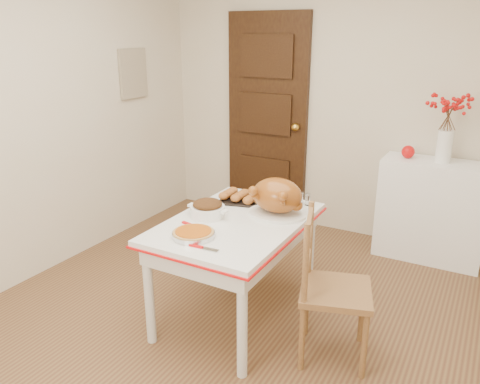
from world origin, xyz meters
The scene contains 18 objects.
floor centered at (0.00, 0.00, 0.00)m, with size 3.50×4.00×0.00m, color #54311F.
wall_back centered at (0.00, 2.00, 1.25)m, with size 3.50×0.00×2.50m, color beige.
wall_left centered at (-1.75, 0.00, 1.25)m, with size 0.00×4.00×2.50m, color beige.
door_back centered at (-0.70, 1.97, 1.03)m, with size 0.85×0.06×2.06m, color black.
photo_board centered at (-1.73, 1.20, 1.50)m, with size 0.03×0.35×0.45m, color tan.
sideboard centered at (0.95, 1.78, 0.43)m, with size 0.86×0.38×0.86m, color white.
kitchen_table centered at (-0.05, 0.18, 0.35)m, with size 0.81×1.19×0.71m, color white, non-canonical shape.
chair_oak centered at (0.66, 0.10, 0.46)m, with size 0.40×0.40×0.91m, color olive, non-canonical shape.
berry_vase centered at (0.98, 1.78, 1.13)m, with size 0.28×0.28×0.55m, color white, non-canonical shape.
apple centered at (0.71, 1.78, 0.91)m, with size 0.11×0.11×0.11m, color red.
turkey_platter centered at (0.14, 0.40, 0.84)m, with size 0.40×0.32×0.25m, color brown, non-canonical shape.
pumpkin_pie centered at (-0.14, -0.17, 0.74)m, with size 0.26×0.26×0.05m, color #AA4B0B.
stuffing_dish centered at (-0.25, 0.16, 0.77)m, with size 0.29×0.23×0.11m, color #542C12, non-canonical shape.
rolls_tray centered at (-0.20, 0.51, 0.75)m, with size 0.28×0.22×0.08m, color #9C5A2B, non-canonical shape.
pie_server centered at (0.00, -0.27, 0.72)m, with size 0.19×0.05×0.01m, color silver, non-canonical shape.
carving_knife centered at (-0.20, -0.04, 0.72)m, with size 0.25×0.06×0.01m, color silver, non-canonical shape.
drinking_glass centered at (0.02, 0.66, 0.77)m, with size 0.07×0.07×0.11m, color white.
shaker_pair centered at (0.22, 0.68, 0.75)m, with size 0.09×0.04×0.09m, color white, non-canonical shape.
Camera 1 is at (1.35, -2.27, 1.86)m, focal length 35.26 mm.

